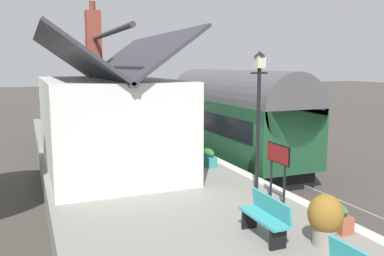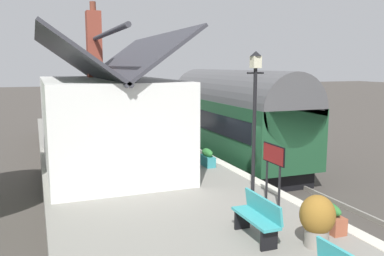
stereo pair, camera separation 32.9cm
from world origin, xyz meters
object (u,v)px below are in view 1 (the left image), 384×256
at_px(planter_bench_left, 209,158).
at_px(planter_edge_far, 325,218).
at_px(bench_platform_end, 115,125).
at_px(lamp_post_platform, 259,96).
at_px(station_building, 106,119).
at_px(station_sign_board, 278,159).
at_px(planter_corner_building, 331,214).
at_px(train, 234,117).
at_px(bench_near_building, 266,216).

bearing_deg(planter_bench_left, planter_edge_far, 175.31).
distance_m(bench_platform_end, lamp_post_platform, 11.70).
height_order(station_building, station_sign_board, station_building).
height_order(planter_edge_far, planter_bench_left, planter_edge_far).
distance_m(station_building, planter_corner_building, 8.57).
relative_size(train, planter_edge_far, 8.99).
relative_size(train, bench_platform_end, 6.69).
distance_m(train, bench_platform_end, 6.55).
bearing_deg(bench_near_building, station_sign_board, -40.01).
height_order(station_building, planter_edge_far, station_building).
xyz_separation_m(station_building, bench_near_building, (-7.64, -1.84, -1.19)).
height_order(station_building, bench_platform_end, station_building).
bearing_deg(train, planter_bench_left, 139.64).
relative_size(station_building, lamp_post_platform, 2.12).
distance_m(planter_corner_building, lamp_post_platform, 3.66).
height_order(planter_edge_far, station_sign_board, station_sign_board).
bearing_deg(station_sign_board, planter_corner_building, -172.42).
xyz_separation_m(train, lamp_post_platform, (-6.60, 2.80, 1.48)).
distance_m(station_building, bench_near_building, 7.95).
xyz_separation_m(planter_bench_left, planter_corner_building, (-6.11, -0.20, 0.00)).
xyz_separation_m(train, planter_edge_far, (-10.02, 3.30, -0.68)).
xyz_separation_m(station_building, station_sign_board, (-5.94, -3.27, -0.48)).
xyz_separation_m(planter_bench_left, lamp_post_platform, (-3.37, 0.06, 2.42)).
distance_m(station_building, bench_platform_end, 6.71).
relative_size(train, station_sign_board, 5.97).
xyz_separation_m(station_building, planter_edge_far, (-8.38, -2.74, -1.10)).
distance_m(bench_platform_end, planter_bench_left, 8.17).
distance_m(station_building, planter_bench_left, 3.91).
bearing_deg(planter_edge_far, lamp_post_platform, -8.31).
bearing_deg(planter_edge_far, train, -18.22).
xyz_separation_m(station_building, lamp_post_platform, (-4.96, -3.24, 1.05)).
distance_m(planter_bench_left, station_sign_board, 4.44).
xyz_separation_m(bench_near_building, planter_edge_far, (-0.74, -0.91, 0.09)).
xyz_separation_m(bench_platform_end, planter_corner_building, (-14.10, -1.89, -0.17)).
xyz_separation_m(bench_near_building, bench_platform_end, (14.04, 0.22, 0.00)).
relative_size(planter_edge_far, planter_bench_left, 1.28).
bearing_deg(planter_bench_left, station_building, 64.23).
bearing_deg(bench_near_building, planter_corner_building, -91.97).
bearing_deg(planter_bench_left, train, -40.36).
distance_m(planter_bench_left, lamp_post_platform, 4.15).
height_order(bench_near_building, planter_corner_building, bench_near_building).
bearing_deg(bench_near_building, train, -24.37).
distance_m(station_building, station_sign_board, 6.79).
bearing_deg(bench_platform_end, planter_bench_left, -168.10).
bearing_deg(train, station_building, 105.13).
distance_m(station_building, planter_edge_far, 8.89).
height_order(planter_edge_far, lamp_post_platform, lamp_post_platform).
bearing_deg(planter_corner_building, bench_platform_end, 7.63).
height_order(lamp_post_platform, station_sign_board, lamp_post_platform).
height_order(train, bench_near_building, train).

